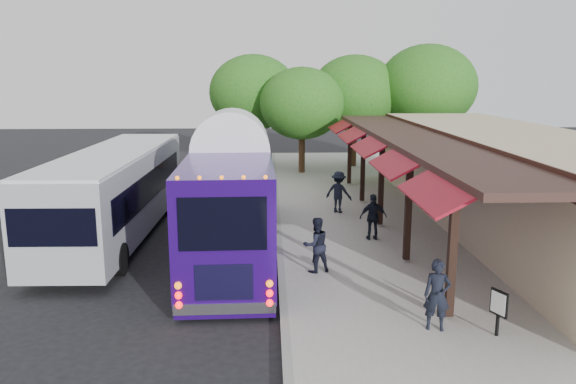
% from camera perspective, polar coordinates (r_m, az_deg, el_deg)
% --- Properties ---
extents(ground, '(90.00, 90.00, 0.00)m').
position_cam_1_polar(ground, '(16.74, -0.91, -7.70)').
color(ground, black).
rests_on(ground, ground).
extents(sidewalk, '(10.00, 40.00, 0.15)m').
position_cam_1_polar(sidewalk, '(21.21, 12.53, -3.57)').
color(sidewalk, '#9E9B93').
rests_on(sidewalk, ground).
extents(curb, '(0.20, 40.00, 0.16)m').
position_cam_1_polar(curb, '(20.54, -0.99, -3.78)').
color(curb, gray).
rests_on(curb, ground).
extents(station_shelter, '(8.15, 20.00, 3.60)m').
position_cam_1_polar(station_shelter, '(21.92, 21.33, 1.15)').
color(station_shelter, tan).
rests_on(station_shelter, ground).
extents(coach_bus, '(2.66, 11.35, 3.60)m').
position_cam_1_polar(coach_bus, '(17.95, -5.68, -0.00)').
color(coach_bus, '#270862').
rests_on(coach_bus, ground).
extents(city_bus, '(2.69, 11.40, 3.05)m').
position_cam_1_polar(city_bus, '(20.39, -17.02, 0.24)').
color(city_bus, '#979AA0').
rests_on(city_bus, ground).
extents(ped_a, '(0.64, 0.50, 1.57)m').
position_cam_1_polar(ped_a, '(12.70, 14.92, -10.09)').
color(ped_a, black).
rests_on(ped_a, sidewalk).
extents(ped_b, '(0.92, 0.82, 1.57)m').
position_cam_1_polar(ped_b, '(15.76, 2.87, -5.38)').
color(ped_b, black).
rests_on(ped_b, sidewalk).
extents(ped_c, '(0.94, 0.43, 1.56)m').
position_cam_1_polar(ped_c, '(19.01, 8.66, -2.53)').
color(ped_c, black).
rests_on(ped_c, sidewalk).
extents(ped_d, '(1.25, 1.07, 1.67)m').
position_cam_1_polar(ped_d, '(22.62, 5.16, -0.00)').
color(ped_d, black).
rests_on(ped_d, sidewalk).
extents(sign_board, '(0.22, 0.44, 1.02)m').
position_cam_1_polar(sign_board, '(12.82, 20.62, -10.71)').
color(sign_board, black).
rests_on(sign_board, sidewalk).
extents(tree_left, '(4.74, 4.74, 6.06)m').
position_cam_1_polar(tree_left, '(31.71, 1.43, 8.98)').
color(tree_left, '#382314').
rests_on(tree_left, ground).
extents(tree_mid, '(5.31, 5.31, 6.80)m').
position_cam_1_polar(tree_mid, '(34.15, 6.81, 9.93)').
color(tree_mid, '#382314').
rests_on(tree_mid, ground).
extents(tree_right, '(5.78, 5.78, 7.40)m').
position_cam_1_polar(tree_right, '(34.47, 13.95, 10.35)').
color(tree_right, '#382314').
rests_on(tree_right, ground).
extents(tree_far, '(5.34, 5.34, 6.84)m').
position_cam_1_polar(tree_far, '(34.37, -3.53, 10.04)').
color(tree_far, '#382314').
rests_on(tree_far, ground).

